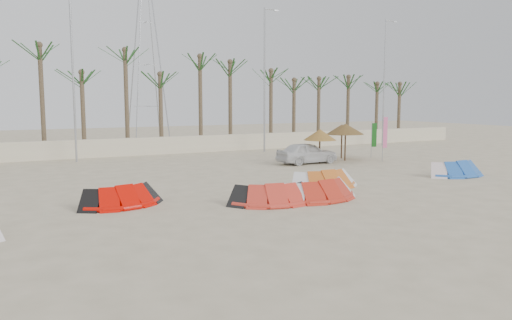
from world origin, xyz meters
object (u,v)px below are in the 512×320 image
kite_red_mid (269,192)px  kite_orange (321,178)px  parasol_mid (346,129)px  parasol_right (342,129)px  kite_red_left (120,194)px  car (307,153)px  kite_red_right (316,188)px  parasol_left (320,135)px  kite_blue (453,168)px

kite_red_mid → kite_orange: size_ratio=1.06×
kite_red_mid → parasol_mid: parasol_mid is taller
parasol_right → kite_red_mid: bearing=-137.2°
kite_red_left → kite_orange: 9.28m
kite_orange → parasol_right: size_ratio=1.44×
kite_red_left → car: (13.36, 7.29, 0.27)m
kite_red_left → kite_orange: (9.28, -0.18, 0.00)m
kite_red_right → parasol_left: parasol_left is taller
kite_orange → parasol_right: bearing=48.4°
parasol_mid → kite_red_mid: bearing=-139.0°
kite_red_mid → car: (8.07, 9.58, 0.27)m
kite_red_left → kite_orange: bearing=-1.1°
parasol_left → car: 1.42m
kite_red_right → kite_orange: size_ratio=1.12×
kite_red_left → kite_red_right: 7.86m
kite_red_left → kite_red_right: size_ratio=0.91×
kite_red_left → kite_orange: size_ratio=1.02×
parasol_left → car: (-0.76, 0.31, -1.16)m
parasol_left → kite_blue: bearing=-64.7°
parasol_mid → parasol_right: size_ratio=1.05×
kite_red_left → car: size_ratio=0.87×
kite_orange → kite_red_right: bearing=-129.0°
kite_blue → parasol_right: 9.29m
kite_blue → parasol_mid: (-1.16, 7.94, 1.70)m
kite_red_left → parasol_right: size_ratio=1.48×
parasol_mid → car: size_ratio=0.62×
kite_red_mid → kite_red_right: bearing=-2.6°
parasol_mid → parasol_right: 1.34m
parasol_left → parasol_mid: parasol_mid is taller
kite_red_left → car: 15.22m
kite_red_left → car: bearing=28.6°
kite_red_right → car: bearing=58.8°
kite_blue → parasol_left: 8.40m
kite_blue → parasol_right: bearing=93.5°
kite_red_left → parasol_right: bearing=26.8°
kite_red_mid → parasol_left: bearing=46.4°
parasol_mid → parasol_right: (0.60, 1.19, -0.11)m
kite_red_right → parasol_right: bearing=48.9°
car → kite_red_right: bearing=147.3°
kite_red_mid → kite_orange: 4.51m
car → kite_orange: bearing=149.9°
kite_orange → parasol_left: bearing=55.9°
kite_red_right → kite_orange: same height
parasol_left → kite_red_left: bearing=-153.7°
kite_red_mid → parasol_right: (11.80, 10.93, 1.59)m
kite_red_right → parasol_mid: size_ratio=1.54×
parasol_mid → kite_red_left: bearing=-155.7°
kite_red_mid → parasol_right: parasol_right is taller
car → kite_red_mid: bearing=138.5°
kite_red_left → parasol_left: parasol_left is taller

